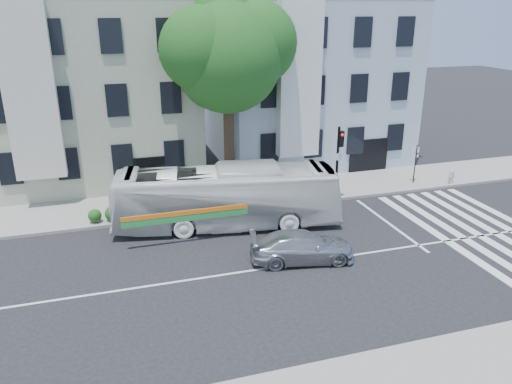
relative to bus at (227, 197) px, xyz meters
name	(u,v)px	position (x,y,z in m)	size (l,w,h in m)	color
ground	(281,266)	(1.13, -4.56, -1.49)	(120.00, 120.00, 0.00)	black
sidewalk_far	(232,197)	(1.13, 3.44, -1.42)	(80.00, 4.00, 0.15)	gray
building_left	(89,86)	(-5.87, 10.44, 4.01)	(12.00, 10.00, 11.00)	#9EA58A
building_right	(305,77)	(8.13, 10.44, 4.01)	(12.00, 10.00, 11.00)	#A3AEC2
street_tree	(227,51)	(1.19, 4.17, 6.34)	(7.30, 5.90, 11.10)	#2D2116
bus	(227,197)	(0.00, 0.00, 0.00)	(10.71, 2.51, 2.98)	silver
sedan	(302,247)	(2.14, -4.33, -0.86)	(4.34, 1.77, 1.26)	#B2B5B9
hedge	(182,206)	(-1.86, 1.93, -0.99)	(8.50, 0.84, 0.70)	#326521
traffic_signal	(339,154)	(6.43, 1.38, 1.18)	(0.42, 0.53, 4.13)	black
fire_hydrant	(451,176)	(14.03, 1.74, -0.91)	(0.48, 0.32, 0.84)	#B4B3AF
far_sign_pole	(415,159)	(11.99, 2.55, 0.13)	(0.41, 0.19, 2.31)	black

